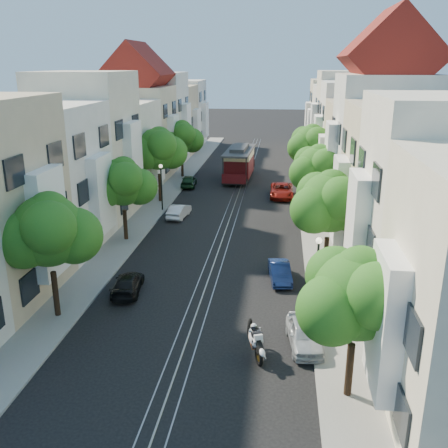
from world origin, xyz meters
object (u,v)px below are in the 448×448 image
(parked_car_e_mid, at_px, (280,272))
(tree_e_d, at_px, (312,145))
(tree_w_d, at_px, (182,138))
(lamp_east, at_px, (318,264))
(tree_e_b, at_px, (330,204))
(sportbike_rider, at_px, (255,339))
(tree_w_c, at_px, (159,150))
(tree_e_c, at_px, (318,169))
(parked_car_w_far, at_px, (189,181))
(tree_w_b, at_px, (123,184))
(lamp_west, at_px, (161,180))
(parked_car_w_near, at_px, (128,284))
(tree_e_a, at_px, (358,298))
(parked_car_e_far, at_px, (282,191))
(parked_car_w_mid, at_px, (179,211))
(cable_car, at_px, (239,161))
(parked_car_e_near, at_px, (304,334))
(tree_w_a, at_px, (50,232))

(parked_car_e_mid, bearing_deg, tree_e_d, 75.63)
(tree_w_d, bearing_deg, lamp_east, -67.20)
(lamp_east, bearing_deg, tree_e_b, 79.07)
(sportbike_rider, bearing_deg, tree_e_b, 47.26)
(tree_w_c, relative_size, parked_car_e_mid, 2.09)
(tree_e_c, height_order, parked_car_w_far, tree_e_c)
(tree_e_b, xyz_separation_m, lamp_east, (-0.96, -4.98, -1.89))
(tree_e_d, distance_m, tree_w_b, 22.28)
(tree_w_b, xyz_separation_m, sportbike_rider, (10.48, -14.52, -3.52))
(lamp_west, height_order, parked_car_w_near, lamp_west)
(tree_e_a, xyz_separation_m, parked_car_w_far, (-12.86, 34.42, -3.76))
(parked_car_e_far, distance_m, parked_car_w_mid, 11.83)
(tree_e_c, xyz_separation_m, tree_w_d, (-14.40, 16.00, 0.00))
(cable_car, bearing_deg, parked_car_e_near, -77.61)
(tree_e_d, xyz_separation_m, lamp_west, (-13.56, -8.98, -2.02))
(parked_car_e_mid, xyz_separation_m, parked_car_w_mid, (-8.80, 12.26, 0.02))
(tree_e_b, distance_m, tree_w_d, 30.60)
(tree_e_d, distance_m, parked_car_e_far, 5.80)
(tree_e_b, height_order, parked_car_e_mid, tree_e_b)
(cable_car, relative_size, parked_car_w_far, 2.44)
(tree_w_d, bearing_deg, parked_car_e_mid, -67.59)
(parked_car_e_near, distance_m, parked_car_e_mid, 7.46)
(tree_e_d, xyz_separation_m, parked_car_e_mid, (-2.86, -22.98, -4.31))
(lamp_west, xyz_separation_m, sportbike_rider, (9.64, -22.54, -1.96))
(tree_w_b, xyz_separation_m, parked_car_e_far, (11.54, 14.18, -3.71))
(tree_w_a, bearing_deg, parked_car_w_near, 50.26)
(parked_car_e_near, height_order, parked_car_e_far, parked_car_e_far)
(tree_w_c, xyz_separation_m, parked_car_e_far, (11.54, 3.18, -4.39))
(tree_w_c, height_order, sportbike_rider, tree_w_c)
(parked_car_e_near, bearing_deg, tree_e_c, 77.74)
(tree_e_b, bearing_deg, lamp_west, 136.15)
(tree_e_b, xyz_separation_m, tree_w_a, (-14.40, -7.00, 0.00))
(cable_car, relative_size, parked_car_e_near, 2.52)
(tree_w_c, height_order, parked_car_w_mid, tree_w_c)
(tree_e_d, distance_m, lamp_west, 16.39)
(tree_w_d, height_order, lamp_west, tree_w_d)
(lamp_west, bearing_deg, tree_e_d, 33.50)
(tree_e_d, xyz_separation_m, sportbike_rider, (-3.92, -31.52, -3.98))
(parked_car_e_near, bearing_deg, cable_car, 92.49)
(parked_car_e_mid, bearing_deg, parked_car_w_mid, 118.40)
(parked_car_w_near, bearing_deg, sportbike_rider, 136.45)
(tree_w_a, distance_m, parked_car_e_near, 13.45)
(lamp_east, distance_m, parked_car_e_far, 24.33)
(parked_car_e_mid, xyz_separation_m, parked_car_w_near, (-8.80, -2.72, -0.01))
(tree_e_a, xyz_separation_m, sportbike_rider, (-3.92, 2.48, -3.52))
(tree_w_c, xyz_separation_m, sportbike_rider, (10.48, -25.52, -4.19))
(tree_e_d, bearing_deg, parked_car_w_near, -114.40)
(sportbike_rider, distance_m, parked_car_e_mid, 8.61)
(tree_e_d, bearing_deg, tree_e_b, -90.00)
(tree_e_b, xyz_separation_m, cable_car, (-7.76, 26.83, -2.68))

